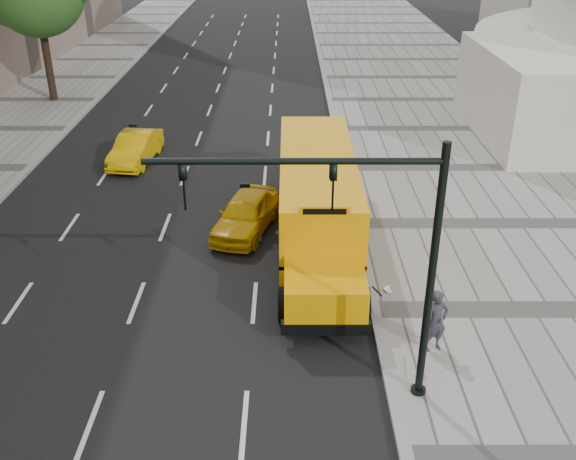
{
  "coord_description": "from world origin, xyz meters",
  "views": [
    {
      "loc": [
        3.49,
        -20.98,
        10.5
      ],
      "look_at": [
        3.5,
        -4.0,
        1.9
      ],
      "focal_mm": 40.0,
      "sensor_mm": 36.0,
      "label": 1
    }
  ],
  "objects_px": {
    "school_bus": "(317,193)",
    "pedestrian": "(436,321)",
    "taxi_near": "(246,214)",
    "traffic_signal": "(368,246)",
    "taxi_far": "(135,148)"
  },
  "relations": [
    {
      "from": "school_bus",
      "to": "pedestrian",
      "type": "distance_m",
      "value": 7.07
    },
    {
      "from": "taxi_near",
      "to": "traffic_signal",
      "type": "distance_m",
      "value": 9.93
    },
    {
      "from": "taxi_far",
      "to": "taxi_near",
      "type": "bearing_deg",
      "value": -45.45
    },
    {
      "from": "taxi_far",
      "to": "pedestrian",
      "type": "xyz_separation_m",
      "value": [
        10.71,
        -14.04,
        0.34
      ]
    },
    {
      "from": "taxi_far",
      "to": "traffic_signal",
      "type": "distance_m",
      "value": 18.24
    },
    {
      "from": "school_bus",
      "to": "taxi_far",
      "type": "height_order",
      "value": "school_bus"
    },
    {
      "from": "taxi_far",
      "to": "pedestrian",
      "type": "distance_m",
      "value": 17.66
    },
    {
      "from": "school_bus",
      "to": "traffic_signal",
      "type": "distance_m",
      "value": 8.47
    },
    {
      "from": "taxi_near",
      "to": "taxi_far",
      "type": "distance_m",
      "value": 8.81
    },
    {
      "from": "taxi_near",
      "to": "taxi_far",
      "type": "height_order",
      "value": "taxi_near"
    },
    {
      "from": "school_bus",
      "to": "taxi_near",
      "type": "height_order",
      "value": "school_bus"
    },
    {
      "from": "pedestrian",
      "to": "taxi_far",
      "type": "bearing_deg",
      "value": 107.89
    },
    {
      "from": "pedestrian",
      "to": "traffic_signal",
      "type": "distance_m",
      "value": 4.08
    },
    {
      "from": "taxi_far",
      "to": "pedestrian",
      "type": "height_order",
      "value": "pedestrian"
    },
    {
      "from": "school_bus",
      "to": "taxi_far",
      "type": "bearing_deg",
      "value": 136.21
    }
  ]
}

